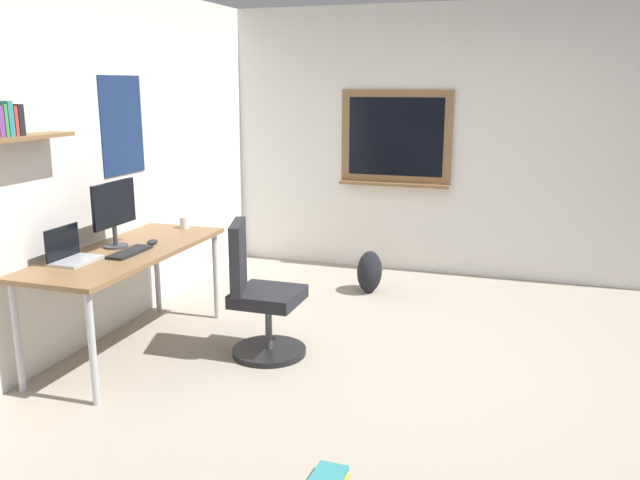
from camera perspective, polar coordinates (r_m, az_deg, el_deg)
ground_plane at (r=4.48m, az=8.91°, el=-11.29°), size 5.20×5.20×0.00m
wall_back at (r=5.09m, az=-19.02°, el=6.41°), size 5.00×0.30×2.60m
wall_right at (r=6.53m, az=12.74°, el=8.19°), size 0.22×5.00×2.60m
desk at (r=4.75m, az=-16.39°, el=-1.58°), size 1.68×0.66×0.74m
office_chair at (r=4.58m, az=-5.31°, el=-5.10°), size 0.52×0.55×0.95m
laptop at (r=4.52m, az=-20.82°, el=-1.10°), size 0.31×0.21×0.23m
monitor_primary at (r=4.77m, az=-17.43°, el=2.55°), size 0.46×0.17×0.46m
keyboard at (r=4.62m, az=-16.19°, el=-1.02°), size 0.37×0.13×0.02m
computer_mouse at (r=4.84m, az=-14.35°, el=-0.16°), size 0.10×0.06×0.03m
coffee_mug at (r=5.32m, az=-11.68°, el=1.50°), size 0.08×0.08×0.09m
backpack at (r=6.01m, az=4.32°, el=-2.75°), size 0.32×0.22×0.38m
book_stack_on_floor at (r=3.34m, az=0.61°, el=-20.02°), size 0.24×0.19×0.05m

